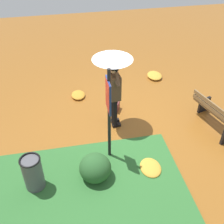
{
  "coord_description": "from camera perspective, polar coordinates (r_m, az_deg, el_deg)",
  "views": [
    {
      "loc": [
        -5.61,
        1.38,
        4.85
      ],
      "look_at": [
        -0.54,
        0.38,
        0.85
      ],
      "focal_mm": 45.4,
      "sensor_mm": 36.0,
      "label": 1
    }
  ],
  "objects": [
    {
      "name": "shrub_cluster",
      "position": [
        6.08,
        -3.26,
        -11.0
      ],
      "size": [
        0.74,
        0.67,
        0.61
      ],
      "color": "#285628",
      "rests_on": "ground_plane"
    },
    {
      "name": "trash_bin",
      "position": [
        5.99,
        -15.62,
        -11.84
      ],
      "size": [
        0.42,
        0.42,
        0.83
      ],
      "color": "#4C4C51",
      "rests_on": "ground_plane"
    },
    {
      "name": "info_sign_post",
      "position": [
        5.71,
        -0.67,
        1.19
      ],
      "size": [
        0.44,
        0.07,
        2.3
      ],
      "color": "black",
      "rests_on": "ground_plane"
    },
    {
      "name": "leaf_pile_near_person",
      "position": [
        8.57,
        -6.82,
        3.43
      ],
      "size": [
        0.51,
        0.4,
        0.11
      ],
      "color": "#C68428",
      "rests_on": "ground_plane"
    },
    {
      "name": "handbag",
      "position": [
        7.92,
        0.82,
        1.13
      ],
      "size": [
        0.33,
        0.26,
        0.37
      ],
      "color": "brown",
      "rests_on": "ground_plane"
    },
    {
      "name": "ground_plane",
      "position": [
        7.54,
        2.05,
        -2.3
      ],
      "size": [
        18.0,
        18.0,
        0.0
      ],
      "primitive_type": "plane",
      "color": "brown"
    },
    {
      "name": "leaf_pile_by_bench",
      "position": [
        9.56,
        8.57,
        7.27
      ],
      "size": [
        0.59,
        0.47,
        0.13
      ],
      "color": "gold",
      "rests_on": "ground_plane"
    },
    {
      "name": "leaf_pile_far_path",
      "position": [
        6.41,
        7.77,
        -11.04
      ],
      "size": [
        0.58,
        0.46,
        0.13
      ],
      "color": "gold",
      "rests_on": "ground_plane"
    },
    {
      "name": "person_with_umbrella",
      "position": [
        6.68,
        0.27,
        8.19
      ],
      "size": [
        0.96,
        0.96,
        2.04
      ],
      "color": "black",
      "rests_on": "ground_plane"
    },
    {
      "name": "park_bench",
      "position": [
        7.67,
        20.07,
        -0.31
      ],
      "size": [
        1.43,
        0.73,
        0.75
      ],
      "color": "black",
      "rests_on": "ground_plane"
    }
  ]
}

